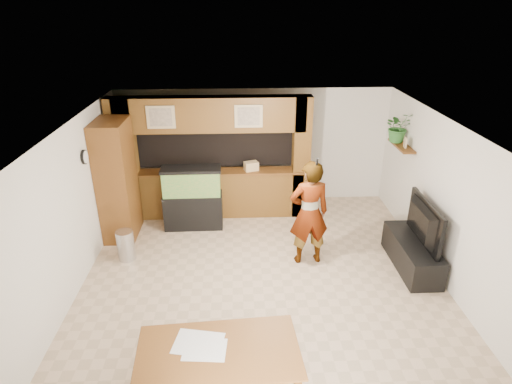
{
  "coord_description": "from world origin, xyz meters",
  "views": [
    {
      "loc": [
        -0.38,
        -5.95,
        4.33
      ],
      "look_at": [
        -0.08,
        0.6,
        1.37
      ],
      "focal_mm": 30.0,
      "sensor_mm": 36.0,
      "label": 1
    }
  ],
  "objects_px": {
    "person": "(309,213)",
    "pantry_cabinet": "(117,180)",
    "dining_table": "(220,375)",
    "television": "(418,222)",
    "aquarium": "(193,199)"
  },
  "relations": [
    {
      "from": "person",
      "to": "pantry_cabinet",
      "type": "bearing_deg",
      "value": -24.9
    },
    {
      "from": "person",
      "to": "dining_table",
      "type": "height_order",
      "value": "person"
    },
    {
      "from": "pantry_cabinet",
      "to": "person",
      "type": "relative_size",
      "value": 1.21
    },
    {
      "from": "pantry_cabinet",
      "to": "television",
      "type": "relative_size",
      "value": 1.8
    },
    {
      "from": "aquarium",
      "to": "television",
      "type": "distance_m",
      "value": 4.29
    },
    {
      "from": "aquarium",
      "to": "person",
      "type": "xyz_separation_m",
      "value": [
        2.14,
        -1.37,
        0.32
      ]
    },
    {
      "from": "television",
      "to": "person",
      "type": "height_order",
      "value": "person"
    },
    {
      "from": "person",
      "to": "dining_table",
      "type": "relative_size",
      "value": 1.03
    },
    {
      "from": "television",
      "to": "person",
      "type": "distance_m",
      "value": 1.83
    },
    {
      "from": "aquarium",
      "to": "person",
      "type": "relative_size",
      "value": 0.68
    },
    {
      "from": "pantry_cabinet",
      "to": "television",
      "type": "distance_m",
      "value": 5.54
    },
    {
      "from": "television",
      "to": "person",
      "type": "xyz_separation_m",
      "value": [
        -1.81,
        0.27,
        0.07
      ]
    },
    {
      "from": "television",
      "to": "dining_table",
      "type": "xyz_separation_m",
      "value": [
        -3.29,
        -2.57,
        -0.56
      ]
    },
    {
      "from": "pantry_cabinet",
      "to": "person",
      "type": "distance_m",
      "value": 3.72
    },
    {
      "from": "television",
      "to": "pantry_cabinet",
      "type": "bearing_deg",
      "value": 75.65
    }
  ]
}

